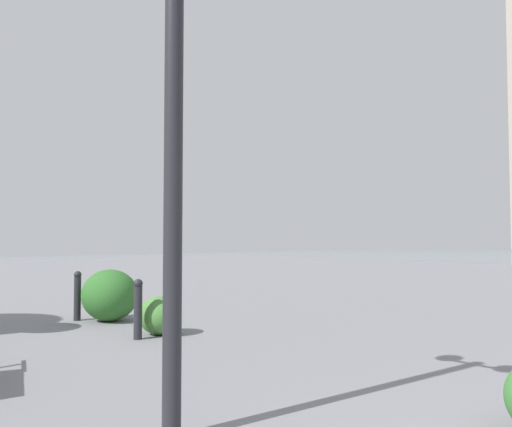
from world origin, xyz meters
TOP-DOWN VIEW (x-y plane):
  - lamppost at (3.47, 0.85)m, footprint 0.98×0.28m
  - bollard_near at (7.02, -0.78)m, footprint 0.13×0.13m
  - bollard_mid at (9.28, -0.81)m, footprint 0.13×0.13m
  - shrub_low at (7.15, -1.21)m, footprint 0.67×0.61m
  - shrub_tall at (8.85, -1.21)m, footprint 1.06×0.95m

SIDE VIEW (x-z plane):
  - shrub_low at x=7.15m, z-range 0.00..0.57m
  - bollard_near at x=7.02m, z-range 0.02..0.88m
  - shrub_tall at x=8.85m, z-range 0.00..0.90m
  - bollard_mid at x=9.28m, z-range 0.02..0.89m
  - lamppost at x=3.47m, z-range 0.66..4.53m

